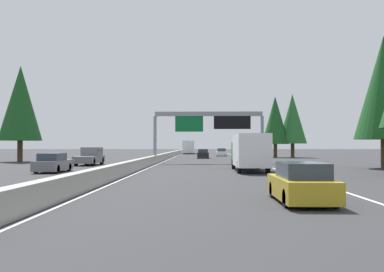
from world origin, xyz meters
TOP-DOWN VIEW (x-y plane):
  - ground_plane at (60.00, 0.00)m, footprint 320.00×320.00m
  - median_barrier at (80.00, 0.30)m, footprint 180.00×0.56m
  - shoulder_stripe_right at (70.00, -11.52)m, footprint 160.00×0.16m
  - shoulder_stripe_median at (70.00, -0.25)m, footprint 160.00×0.16m
  - sign_gantry_overhead at (46.71, -6.04)m, footprint 0.50×12.68m
  - sedan_mid_right at (13.38, -8.78)m, footprint 4.40×1.80m
  - box_truck_distant_a at (32.10, -8.94)m, footprint 8.50×2.40m
  - sedan_mid_left at (79.38, -8.77)m, footprint 4.40×1.80m
  - bus_far_right at (101.10, -1.83)m, footprint 11.50×2.55m
  - sedan_near_right at (65.60, -5.25)m, footprint 4.40×1.80m
  - oncoming_near at (42.53, 6.66)m, footprint 5.60×2.00m
  - oncoming_far at (30.47, 6.40)m, footprint 4.40×1.80m
  - conifer_right_near at (36.18, -21.41)m, footprint 5.24×5.24m
  - conifer_right_mid at (69.68, -17.39)m, footprint 4.54×4.54m
  - conifer_right_far at (69.93, -20.33)m, footprint 4.71×4.71m
  - conifer_left_near at (50.69, 17.71)m, footprint 5.32×5.32m

SIDE VIEW (x-z plane):
  - ground_plane at x=60.00m, z-range 0.00..0.00m
  - shoulder_stripe_right at x=70.00m, z-range 0.00..0.01m
  - shoulder_stripe_median at x=70.00m, z-range 0.00..0.01m
  - median_barrier at x=80.00m, z-range 0.00..0.90m
  - sedan_mid_right at x=13.38m, z-range -0.05..1.42m
  - sedan_mid_left at x=79.38m, z-range -0.05..1.42m
  - sedan_near_right at x=65.60m, z-range -0.05..1.42m
  - oncoming_far at x=30.47m, z-range -0.05..1.42m
  - oncoming_near at x=42.53m, z-range -0.02..1.84m
  - box_truck_distant_a at x=32.10m, z-range 0.14..3.09m
  - bus_far_right at x=101.10m, z-range 0.17..3.27m
  - sign_gantry_overhead at x=46.71m, z-range 1.75..7.68m
  - conifer_right_mid at x=69.68m, z-range 1.11..11.43m
  - conifer_right_far at x=69.93m, z-range 1.15..11.87m
  - conifer_right_near at x=36.18m, z-range 1.29..13.20m
  - conifer_left_near at x=50.69m, z-range 1.31..13.40m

